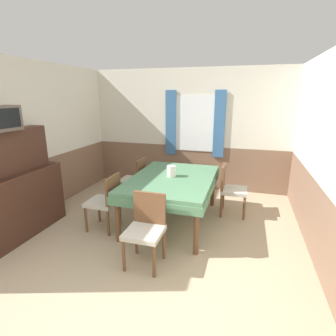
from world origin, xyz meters
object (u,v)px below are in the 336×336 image
dining_table (172,183)px  chair_right_far (230,187)px  chair_left_far (135,178)px  vase (171,171)px  sideboard (12,194)px  chair_left_near (106,200)px  chair_head_near (146,226)px

dining_table → chair_right_far: size_ratio=2.11×
chair_left_far → vase: vase is taller
dining_table → sideboard: bearing=-151.1°
chair_right_far → sideboard: size_ratio=0.55×
dining_table → chair_left_near: (-0.90, -0.56, -0.17)m
dining_table → vase: 0.20m
chair_left_far → chair_right_far: 1.80m
chair_left_far → chair_head_near: bearing=-152.5°
chair_head_near → chair_left_far: bearing=-62.5°
dining_table → chair_left_far: chair_left_far is taller
chair_head_near → vase: 1.27m
chair_head_near → sideboard: 2.08m
dining_table → vase: bearing=122.2°
chair_left_near → vase: 1.12m
chair_left_far → chair_right_far: size_ratio=1.00×
chair_left_near → dining_table: bearing=-58.2°
sideboard → vase: size_ratio=8.87×
sideboard → chair_left_near: bearing=26.6°
dining_table → sideboard: size_ratio=1.17×
dining_table → chair_right_far: (0.90, 0.56, -0.17)m
chair_left_near → chair_right_far: 2.12m
chair_left_far → sideboard: 2.07m
chair_left_near → chair_right_far: size_ratio=1.00×
chair_left_far → sideboard: size_ratio=0.55×
chair_left_far → vase: 1.07m
chair_left_near → chair_left_far: same height
sideboard → chair_head_near: bearing=-0.8°
chair_left_near → chair_head_near: size_ratio=1.00×
chair_left_far → vase: bearing=-120.5°
chair_head_near → vase: (-0.03, 1.22, 0.36)m
dining_table → vase: size_ratio=10.38×
vase → chair_left_near: bearing=-145.4°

